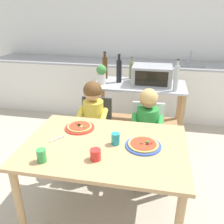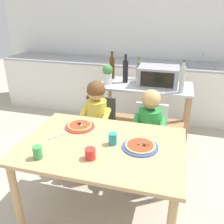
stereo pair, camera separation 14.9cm
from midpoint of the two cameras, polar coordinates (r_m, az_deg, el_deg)
name	(u,v)px [view 1 (the left image)]	position (r m, az deg, el deg)	size (l,w,h in m)	color
ground_plane	(123,150)	(3.24, 1.33, -9.08)	(11.13, 11.13, 0.00)	#B7AD99
back_wall_tiled	(139,31)	(4.40, 5.43, 18.51)	(5.56, 0.12, 2.70)	white
kitchen_counter	(135,88)	(4.19, 4.37, 5.62)	(5.01, 0.60, 1.09)	silver
kitchen_island_cart	(139,105)	(3.16, 5.00, 1.75)	(1.14, 0.56, 0.86)	#B7BABF
toaster_oven	(152,75)	(3.04, 8.02, 8.63)	(0.48, 0.35, 0.23)	#999BA0
bottle_squat_spirits	(176,78)	(2.83, 13.51, 7.88)	(0.05, 0.05, 0.37)	#ADB7B2
bottle_tall_green_wine	(105,67)	(3.27, -3.02, 10.54)	(0.07, 0.07, 0.36)	#4C2D14
bottle_dark_olive_oil	(131,70)	(3.27, 3.25, 9.93)	(0.05, 0.05, 0.29)	olive
bottle_slim_sauce	(119,70)	(3.09, 0.27, 9.80)	(0.07, 0.07, 0.36)	black
potted_herb_plant	(101,74)	(3.02, -3.94, 9.03)	(0.13, 0.13, 0.25)	beige
dining_table	(105,155)	(1.99, -3.84, -10.16)	(1.29, 0.89, 0.75)	tan
dining_chair_left	(95,128)	(2.77, -5.50, -3.82)	(0.36, 0.36, 0.81)	#333338
dining_chair_right	(146,135)	(2.64, 6.56, -5.41)	(0.36, 0.36, 0.81)	silver
child_in_yellow_shirt	(92,117)	(2.58, -6.39, -1.22)	(0.32, 0.42, 1.03)	#424C6B
child_in_green_shirt	(147,126)	(2.45, 6.49, -3.36)	(0.32, 0.42, 1.01)	#424C6B
pizza_plate_red_rimmed	(80,127)	(2.19, -9.61, -3.55)	(0.26, 0.26, 0.03)	red
pizza_plate_blue_rimmed	(143,145)	(1.91, 5.20, -7.81)	(0.28, 0.28, 0.03)	#3356B7
drinking_cup_teal	(116,139)	(1.91, -1.41, -6.41)	(0.07, 0.07, 0.10)	teal
drinking_cup_red	(95,155)	(1.75, -6.41, -10.03)	(0.08, 0.08, 0.08)	red
drinking_cup_green	(42,155)	(1.81, -18.66, -9.79)	(0.07, 0.07, 0.10)	green
serving_spoon	(57,139)	(2.06, -14.97, -6.22)	(0.01, 0.01, 0.14)	#B7BABF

